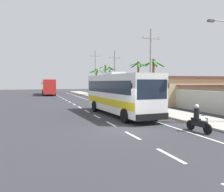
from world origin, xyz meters
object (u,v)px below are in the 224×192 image
at_px(pedestrian_near_kerb, 141,96).
at_px(utility_pole_distant, 95,72).
at_px(motorcycle_trailing, 198,121).
at_px(roadside_building, 194,90).
at_px(palm_nearest, 97,76).
at_px(palm_farthest, 154,72).
at_px(palm_fourth, 105,75).
at_px(utility_pole_far, 115,73).
at_px(palm_third, 110,76).
at_px(utility_pole_mid, 151,66).
at_px(pedestrian_midwalk, 119,94).
at_px(palm_second, 138,74).
at_px(coach_bus_foreground, 119,93).
at_px(coach_bus_far_lane, 49,86).
at_px(motorcycle_beside_bus, 113,100).

relative_size(pedestrian_near_kerb, utility_pole_distant, 0.18).
distance_m(motorcycle_trailing, roadside_building, 18.94).
relative_size(palm_nearest, palm_farthest, 0.94).
xyz_separation_m(motorcycle_trailing, palm_fourth, (6.65, 39.42, 3.79)).
relative_size(utility_pole_far, palm_third, 1.38).
xyz_separation_m(utility_pole_mid, palm_fourth, (1.98, 24.90, -0.45)).
distance_m(pedestrian_midwalk, palm_second, 4.37).
height_order(coach_bus_foreground, utility_pole_distant, utility_pole_distant).
bearing_deg(utility_pole_far, pedestrian_midwalk, -102.14).
bearing_deg(utility_pole_far, palm_nearest, 94.20).
xyz_separation_m(utility_pole_mid, utility_pole_distant, (0.03, 26.32, 0.31)).
height_order(motorcycle_trailing, palm_fourth, palm_fourth).
distance_m(coach_bus_foreground, palm_farthest, 12.88).
relative_size(palm_fourth, roadside_building, 0.45).
xyz_separation_m(coach_bus_far_lane, roadside_building, (17.06, -28.07, -0.09)).
bearing_deg(palm_nearest, pedestrian_near_kerb, -90.61).
bearing_deg(palm_second, palm_third, 89.80).
xyz_separation_m(utility_pole_distant, roadside_building, (6.83, -25.85, -3.40)).
bearing_deg(utility_pole_distant, utility_pole_mid, -90.06).
xyz_separation_m(coach_bus_far_lane, palm_fourth, (12.18, -3.63, 2.55)).
height_order(pedestrian_near_kerb, palm_second, palm_second).
bearing_deg(pedestrian_midwalk, roadside_building, -148.31).
height_order(motorcycle_beside_bus, motorcycle_trailing, motorcycle_beside_bus).
bearing_deg(motorcycle_trailing, palm_fourth, 80.43).
bearing_deg(coach_bus_foreground, coach_bus_far_lane, 95.87).
height_order(utility_pole_distant, palm_third, utility_pole_distant).
relative_size(pedestrian_near_kerb, roadside_building, 0.12).
distance_m(utility_pole_mid, utility_pole_far, 13.17).
height_order(coach_bus_foreground, palm_third, palm_third).
bearing_deg(coach_bus_far_lane, pedestrian_midwalk, -65.38).
bearing_deg(utility_pole_distant, pedestrian_midwalk, -93.23).
relative_size(pedestrian_near_kerb, palm_nearest, 0.32).
bearing_deg(utility_pole_mid, palm_fourth, 85.44).
height_order(pedestrian_midwalk, palm_fourth, palm_fourth).
height_order(motorcycle_trailing, utility_pole_mid, utility_pole_mid).
bearing_deg(palm_farthest, palm_fourth, 89.86).
bearing_deg(motorcycle_beside_bus, palm_third, 73.02).
relative_size(coach_bus_foreground, motorcycle_beside_bus, 5.54).
bearing_deg(motorcycle_beside_bus, coach_bus_foreground, -105.76).
xyz_separation_m(utility_pole_far, palm_third, (1.36, 7.00, -0.18)).
bearing_deg(pedestrian_midwalk, motorcycle_trailing, 157.96).
xyz_separation_m(coach_bus_foreground, motorcycle_beside_bus, (2.39, 8.48, -1.31)).
bearing_deg(palm_nearest, palm_second, -83.01).
bearing_deg(coach_bus_far_lane, utility_pole_mid, -70.33).
bearing_deg(coach_bus_far_lane, motorcycle_trailing, -82.67).
distance_m(pedestrian_near_kerb, utility_pole_far, 12.84).
distance_m(pedestrian_midwalk, palm_nearest, 14.72).
bearing_deg(motorcycle_trailing, palm_third, 80.09).
xyz_separation_m(coach_bus_far_lane, utility_pole_far, (10.24, -15.37, 2.46)).
xyz_separation_m(palm_second, roadside_building, (5.51, -5.84, -2.26)).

